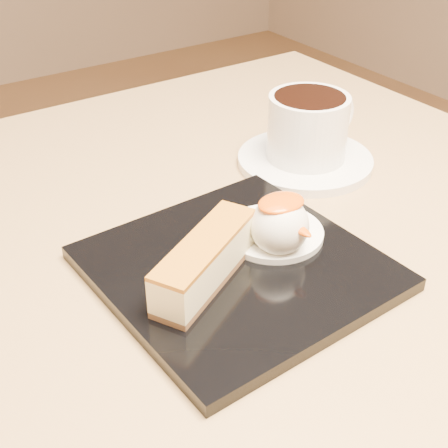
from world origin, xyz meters
TOP-DOWN VIEW (x-y plane):
  - table at (0.00, 0.00)m, footprint 0.80×0.80m
  - dessert_plate at (-0.03, -0.04)m, footprint 0.23×0.23m
  - cheesecake at (-0.06, -0.04)m, footprint 0.12×0.09m
  - cream_smear at (0.02, -0.02)m, footprint 0.09×0.09m
  - ice_cream_scoop at (0.01, -0.04)m, footprint 0.05×0.05m
  - mango_sauce at (0.01, -0.04)m, footprint 0.04×0.03m
  - mint_sprig at (-0.01, 0.00)m, footprint 0.03×0.02m
  - saucer at (0.15, 0.08)m, footprint 0.15×0.15m
  - coffee_cup at (0.15, 0.08)m, footprint 0.12×0.09m

SIDE VIEW (x-z plane):
  - table at x=0.00m, z-range 0.20..0.92m
  - saucer at x=0.15m, z-range 0.72..0.73m
  - dessert_plate at x=-0.03m, z-range 0.72..0.73m
  - cream_smear at x=0.02m, z-range 0.73..0.74m
  - mint_sprig at x=-0.01m, z-range 0.74..0.74m
  - cheesecake at x=-0.06m, z-range 0.73..0.77m
  - ice_cream_scoop at x=0.01m, z-range 0.73..0.78m
  - coffee_cup at x=0.15m, z-range 0.73..0.80m
  - mango_sauce at x=0.01m, z-range 0.77..0.78m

